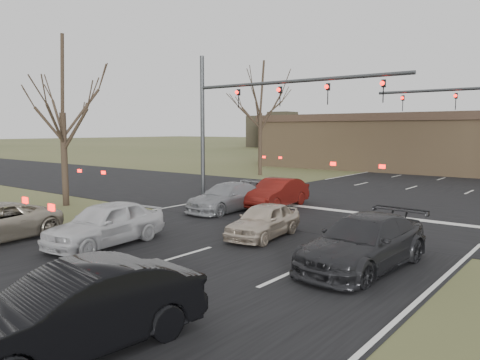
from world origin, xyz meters
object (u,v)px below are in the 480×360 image
Objects in this scene: car_black_hatch at (75,311)px; car_charcoal_sedan at (364,242)px; car_red_ahead at (277,193)px; car_grey_ahead at (227,197)px; car_silver_ahead at (264,220)px; car_white_sedan at (106,223)px; mast_arm_near at (248,106)px.

car_black_hatch is 8.02m from car_charcoal_sedan.
car_black_hatch reaches higher than car_red_ahead.
car_grey_ahead is at bearing 156.61° from car_charcoal_sedan.
car_grey_ahead is at bearing 136.64° from car_silver_ahead.
car_red_ahead is at bearing 113.13° from car_silver_ahead.
car_charcoal_sedan is at bearing -26.98° from car_grey_ahead.
car_black_hatch is (6.00, -4.97, 0.03)m from car_white_sedan.
mast_arm_near reaches higher than car_black_hatch.
mast_arm_near is 18.26m from car_black_hatch.
car_silver_ahead is at bearing 167.77° from car_charcoal_sedan.
car_red_ahead is at bearing 83.30° from car_white_sedan.
mast_arm_near is at bearing 156.59° from car_red_ahead.
car_black_hatch is at bearing -72.95° from car_red_ahead.
car_white_sedan is 5.43m from car_silver_ahead.
mast_arm_near reaches higher than car_red_ahead.
car_white_sedan is 0.95× the size of car_grey_ahead.
mast_arm_near is at bearing 124.46° from car_silver_ahead.
car_charcoal_sedan reaches higher than car_red_ahead.
car_silver_ahead is (3.50, 4.15, -0.12)m from car_white_sedan.
car_black_hatch reaches higher than car_charcoal_sedan.
car_red_ahead is (1.24, 2.37, 0.05)m from car_grey_ahead.
car_red_ahead reaches higher than car_grey_ahead.
mast_arm_near reaches higher than car_silver_ahead.
car_black_hatch is at bearing -44.95° from car_white_sedan.
car_charcoal_sedan is 1.38× the size of car_silver_ahead.
car_grey_ahead is at bearing -69.16° from mast_arm_near.
car_charcoal_sedan is 1.10× the size of car_grey_ahead.
car_charcoal_sedan is 9.98m from car_grey_ahead.
car_red_ahead is at bearing 117.80° from car_black_hatch.
car_grey_ahead is 2.67m from car_red_ahead.
car_silver_ahead is at bearing -49.07° from mast_arm_near.
car_charcoal_sedan is 4.51m from car_silver_ahead.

